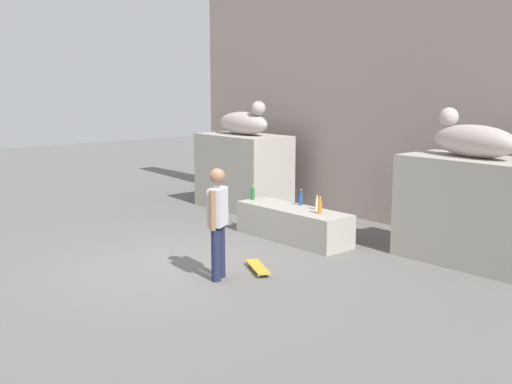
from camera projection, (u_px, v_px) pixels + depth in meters
name	position (u px, v px, depth m)	size (l,w,h in m)	color
ground_plane	(182.00, 265.00, 9.97)	(40.00, 40.00, 0.00)	#605E5B
facade_wall	(386.00, 90.00, 12.79)	(11.35, 0.60, 5.49)	gray
pedestal_left	(243.00, 172.00, 14.34)	(2.19, 1.23, 1.72)	#A39E93
pedestal_right	(470.00, 210.00, 10.03)	(2.19, 1.23, 1.72)	#A39E93
statue_reclining_left	(244.00, 122.00, 14.11)	(1.62, 0.61, 0.78)	#B2A49D
statue_reclining_right	(473.00, 139.00, 9.86)	(1.67, 0.83, 0.78)	#B2A49D
ledge_block	(293.00, 224.00, 11.51)	(2.41, 0.75, 0.61)	#A39E93
skater	(218.00, 219.00, 9.08)	(0.36, 0.47, 1.67)	#1E233F
skateboard	(258.00, 267.00, 9.63)	(0.81, 0.53, 0.08)	gold
bottle_clear	(317.00, 204.00, 11.27)	(0.06, 0.06, 0.27)	silver
bottle_blue	(301.00, 199.00, 11.68)	(0.06, 0.06, 0.30)	#194C99
bottle_green	(253.00, 194.00, 12.23)	(0.08, 0.08, 0.28)	#1E722D
bottle_orange	(320.00, 207.00, 10.92)	(0.08, 0.08, 0.30)	orange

